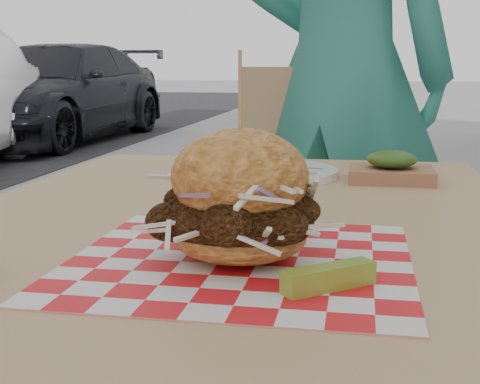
{
  "coord_description": "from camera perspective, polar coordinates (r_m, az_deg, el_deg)",
  "views": [
    {
      "loc": [
        0.24,
        -0.8,
        0.96
      ],
      "look_at": [
        0.12,
        -0.12,
        0.82
      ],
      "focal_mm": 50.0,
      "sensor_mm": 36.0,
      "label": 1
    }
  ],
  "objects": [
    {
      "name": "pickle_spear",
      "position": [
        0.63,
        7.6,
        -7.24
      ],
      "size": [
        0.09,
        0.08,
        0.02
      ],
      "primitive_type": "cube",
      "rotation": [
        0.0,
        0.0,
        0.69
      ],
      "color": "#9BAE32",
      "rests_on": "paper_liner"
    },
    {
      "name": "paper_liner",
      "position": [
        0.72,
        0.0,
        -5.8
      ],
      "size": [
        0.36,
        0.36,
        0.0
      ],
      "primitive_type": "cube",
      "color": "red",
      "rests_on": "patio_table"
    },
    {
      "name": "diner",
      "position": [
        2.08,
        8.59,
        9.86
      ],
      "size": [
        0.78,
        0.62,
        1.85
      ],
      "primitive_type": "imported",
      "rotation": [
        0.0,
        0.0,
        2.84
      ],
      "color": "teal",
      "rests_on": "ground"
    },
    {
      "name": "place_setting",
      "position": [
        1.26,
        2.28,
        1.71
      ],
      "size": [
        0.27,
        0.27,
        0.02
      ],
      "color": "white",
      "rests_on": "patio_table"
    },
    {
      "name": "kraft_tray",
      "position": [
        1.23,
        12.78,
        1.94
      ],
      "size": [
        0.15,
        0.12,
        0.06
      ],
      "color": "#996545",
      "rests_on": "patio_table"
    },
    {
      "name": "sandwich",
      "position": [
        0.7,
        0.0,
        -0.97
      ],
      "size": [
        0.19,
        0.19,
        0.22
      ],
      "color": "#E18F3F",
      "rests_on": "paper_liner"
    },
    {
      "name": "patio_table",
      "position": [
        0.94,
        -0.86,
        -6.87
      ],
      "size": [
        0.8,
        1.2,
        0.75
      ],
      "color": "tan",
      "rests_on": "ground"
    },
    {
      "name": "car_dark",
      "position": [
        8.85,
        -15.52,
        8.21
      ],
      "size": [
        1.9,
        4.29,
        1.23
      ],
      "primitive_type": "imported",
      "rotation": [
        0.0,
        0.0,
        -0.04
      ],
      "color": "black",
      "rests_on": "ground"
    },
    {
      "name": "patio_chair",
      "position": [
        2.02,
        5.51,
        -0.8
      ],
      "size": [
        0.47,
        0.48,
        0.95
      ],
      "rotation": [
        0.0,
        0.0,
        -0.12
      ],
      "color": "tan",
      "rests_on": "ground"
    }
  ]
}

